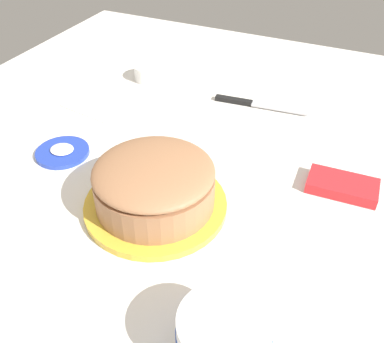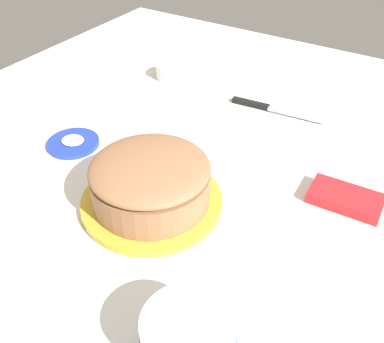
{
  "view_description": "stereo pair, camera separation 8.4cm",
  "coord_description": "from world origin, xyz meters",
  "px_view_note": "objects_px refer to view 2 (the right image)",
  "views": [
    {
      "loc": [
        0.26,
        -0.64,
        0.55
      ],
      "look_at": [
        -0.02,
        -0.05,
        0.04
      ],
      "focal_mm": 40.82,
      "sensor_mm": 36.0,
      "label": 1
    },
    {
      "loc": [
        0.33,
        -0.6,
        0.55
      ],
      "look_at": [
        -0.02,
        -0.05,
        0.04
      ],
      "focal_mm": 40.82,
      "sensor_mm": 36.0,
      "label": 2
    }
  ],
  "objects_px": {
    "spreading_knife": "(269,108)",
    "candy_box_lower": "(345,198)",
    "frosted_cake": "(151,184)",
    "frosting_tub": "(188,340)",
    "sprinkle_bowl_rainbow": "(170,70)",
    "frosting_tub_lid": "(73,143)",
    "paper_napkin": "(120,96)"
  },
  "relations": [
    {
      "from": "frosted_cake",
      "to": "candy_box_lower",
      "type": "bearing_deg",
      "value": 32.63
    },
    {
      "from": "sprinkle_bowl_rainbow",
      "to": "candy_box_lower",
      "type": "distance_m",
      "value": 0.63
    },
    {
      "from": "frosted_cake",
      "to": "candy_box_lower",
      "type": "height_order",
      "value": "frosted_cake"
    },
    {
      "from": "frosting_tub",
      "to": "spreading_knife",
      "type": "distance_m",
      "value": 0.68
    },
    {
      "from": "sprinkle_bowl_rainbow",
      "to": "paper_napkin",
      "type": "height_order",
      "value": "sprinkle_bowl_rainbow"
    },
    {
      "from": "frosted_cake",
      "to": "paper_napkin",
      "type": "relative_size",
      "value": 1.75
    },
    {
      "from": "frosted_cake",
      "to": "spreading_knife",
      "type": "xyz_separation_m",
      "value": [
        0.04,
        0.44,
        -0.04
      ]
    },
    {
      "from": "spreading_knife",
      "to": "sprinkle_bowl_rainbow",
      "type": "xyz_separation_m",
      "value": [
        -0.31,
        0.02,
        0.02
      ]
    },
    {
      "from": "frosting_tub",
      "to": "frosting_tub_lid",
      "type": "distance_m",
      "value": 0.56
    },
    {
      "from": "sprinkle_bowl_rainbow",
      "to": "paper_napkin",
      "type": "bearing_deg",
      "value": -105.82
    },
    {
      "from": "frosting_tub",
      "to": "frosting_tub_lid",
      "type": "relative_size",
      "value": 1.08
    },
    {
      "from": "frosting_tub_lid",
      "to": "paper_napkin",
      "type": "distance_m",
      "value": 0.23
    },
    {
      "from": "frosting_tub_lid",
      "to": "sprinkle_bowl_rainbow",
      "type": "relative_size",
      "value": 1.43
    },
    {
      "from": "frosting_tub",
      "to": "paper_napkin",
      "type": "bearing_deg",
      "value": 136.37
    },
    {
      "from": "sprinkle_bowl_rainbow",
      "to": "candy_box_lower",
      "type": "height_order",
      "value": "sprinkle_bowl_rainbow"
    },
    {
      "from": "spreading_knife",
      "to": "frosted_cake",
      "type": "bearing_deg",
      "value": -95.33
    },
    {
      "from": "spreading_knife",
      "to": "candy_box_lower",
      "type": "xyz_separation_m",
      "value": [
        0.26,
        -0.24,
        0.0
      ]
    },
    {
      "from": "frosted_cake",
      "to": "frosting_tub",
      "type": "distance_m",
      "value": 0.31
    },
    {
      "from": "spreading_knife",
      "to": "frosting_tub",
      "type": "bearing_deg",
      "value": -74.78
    },
    {
      "from": "frosting_tub",
      "to": "frosted_cake",
      "type": "bearing_deg",
      "value": 135.04
    },
    {
      "from": "sprinkle_bowl_rainbow",
      "to": "candy_box_lower",
      "type": "relative_size",
      "value": 0.6
    },
    {
      "from": "frosting_tub_lid",
      "to": "frosting_tub",
      "type": "bearing_deg",
      "value": -30.38
    },
    {
      "from": "frosting_tub",
      "to": "frosting_tub_lid",
      "type": "bearing_deg",
      "value": 149.62
    },
    {
      "from": "candy_box_lower",
      "to": "frosting_tub",
      "type": "bearing_deg",
      "value": -104.08
    },
    {
      "from": "spreading_knife",
      "to": "sprinkle_bowl_rainbow",
      "type": "relative_size",
      "value": 2.97
    },
    {
      "from": "candy_box_lower",
      "to": "paper_napkin",
      "type": "distance_m",
      "value": 0.63
    },
    {
      "from": "frosted_cake",
      "to": "frosting_tub_lid",
      "type": "distance_m",
      "value": 0.27
    },
    {
      "from": "frosted_cake",
      "to": "sprinkle_bowl_rainbow",
      "type": "height_order",
      "value": "frosted_cake"
    },
    {
      "from": "candy_box_lower",
      "to": "paper_napkin",
      "type": "height_order",
      "value": "candy_box_lower"
    },
    {
      "from": "frosting_tub",
      "to": "paper_napkin",
      "type": "relative_size",
      "value": 0.82
    },
    {
      "from": "frosting_tub_lid",
      "to": "candy_box_lower",
      "type": "xyz_separation_m",
      "value": [
        0.57,
        0.13,
        0.0
      ]
    },
    {
      "from": "spreading_knife",
      "to": "frosting_tub_lid",
      "type": "bearing_deg",
      "value": -129.25
    }
  ]
}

